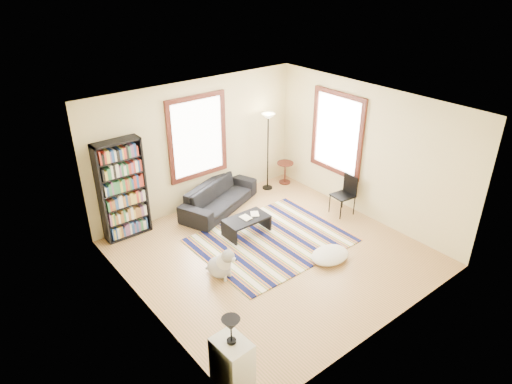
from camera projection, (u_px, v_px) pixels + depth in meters
floor at (273, 256)px, 8.60m from camera, size 5.00×5.00×0.10m
ceiling at (276, 106)px, 7.27m from camera, size 5.00×5.00×0.10m
wall_back at (196, 145)px, 9.70m from camera, size 5.00×0.10×2.80m
wall_front at (397, 253)px, 6.17m from camera, size 5.00×0.10×2.80m
wall_left at (139, 237)px, 6.52m from camera, size 0.10×5.00×2.80m
wall_right at (368, 152)px, 9.35m from camera, size 0.10×5.00×2.80m
window_back at (197, 137)px, 9.56m from camera, size 1.20×0.06×1.60m
window_right at (337, 133)px, 9.77m from camera, size 0.06×1.20×1.60m
rug at (271, 240)px, 8.96m from camera, size 2.80×2.24×0.02m
sofa at (219, 197)px, 9.98m from camera, size 1.47×2.15×0.58m
bookshelf at (122, 190)px, 8.72m from camera, size 0.90×0.30×2.00m
coffee_table at (246, 226)px, 9.12m from camera, size 0.95×0.59×0.36m
book_a at (242, 219)px, 8.97m from camera, size 0.24×0.18×0.02m
book_b at (251, 214)px, 9.15m from camera, size 0.25×0.27×0.02m
floor_cushion at (330, 255)px, 8.36m from camera, size 0.83×0.66×0.19m
floor_lamp at (268, 152)px, 10.57m from camera, size 0.32×0.32×1.86m
side_table at (285, 173)px, 11.14m from camera, size 0.43×0.43×0.54m
folding_chair at (343, 196)px, 9.73m from camera, size 0.46×0.44×0.86m
white_cabinet at (232, 362)px, 5.83m from camera, size 0.41×0.52×0.70m
table_lamp at (231, 331)px, 5.58m from camera, size 0.32×0.32×0.38m
dog at (219, 262)px, 7.85m from camera, size 0.60×0.70×0.59m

